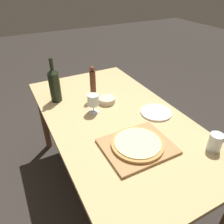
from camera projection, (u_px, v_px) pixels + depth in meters
ground_plane at (115, 183)px, 1.96m from camera, size 12.00×12.00×0.00m
dining_table at (115, 126)px, 1.61m from camera, size 0.91×1.66×0.73m
cutting_board at (137, 146)px, 1.29m from camera, size 0.40×0.33×0.02m
pizza at (138, 144)px, 1.28m from camera, size 0.31×0.31×0.02m
wine_bottle at (55, 84)px, 1.68m from camera, size 0.09×0.09×0.35m
pepper_mill at (93, 84)px, 1.71m from camera, size 0.05×0.05×0.28m
wine_glass at (93, 101)px, 1.56m from camera, size 0.08×0.08×0.14m
small_bowl at (107, 100)px, 1.72m from camera, size 0.13×0.13×0.04m
drinking_tumbler at (215, 142)px, 1.25m from camera, size 0.08×0.08×0.11m
dinner_plate at (156, 112)px, 1.60m from camera, size 0.23×0.23×0.01m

